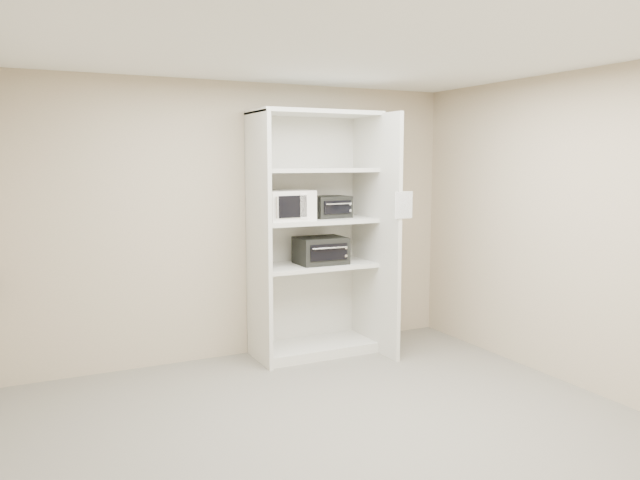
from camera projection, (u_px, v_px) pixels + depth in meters
name	position (u px, v px, depth m)	size (l,w,h in m)	color
floor	(339.00, 428.00, 4.56)	(4.50, 4.00, 0.01)	slate
ceiling	(341.00, 48.00, 4.22)	(4.50, 4.00, 0.01)	white
wall_back	(245.00, 221.00, 6.17)	(4.50, 0.02, 2.70)	tan
wall_front	(563.00, 303.00, 2.61)	(4.50, 0.02, 2.70)	tan
wall_right	(570.00, 230.00, 5.37)	(0.02, 4.00, 2.70)	tan
shelving_unit	(319.00, 242.00, 6.22)	(1.24, 0.92, 2.42)	silver
microwave	(286.00, 205.00, 6.01)	(0.48, 0.36, 0.29)	white
toaster_oven_upper	(330.00, 207.00, 6.28)	(0.38, 0.28, 0.22)	black
toaster_oven_lower	(321.00, 250.00, 6.21)	(0.48, 0.36, 0.27)	black
paper_sign	(404.00, 205.00, 5.87)	(0.20, 0.01, 0.25)	white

